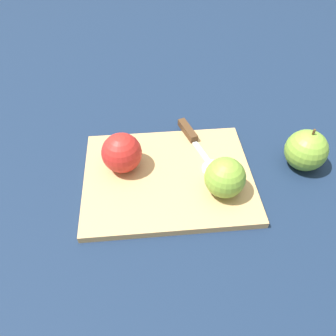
% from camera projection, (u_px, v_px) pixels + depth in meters
% --- Properties ---
extents(ground_plane, '(4.00, 4.00, 0.00)m').
position_uv_depth(ground_plane, '(168.00, 180.00, 0.68)').
color(ground_plane, '#14233D').
extents(cutting_board, '(0.36, 0.29, 0.02)m').
position_uv_depth(cutting_board, '(168.00, 177.00, 0.68)').
color(cutting_board, tan).
rests_on(cutting_board, ground_plane).
extents(apple_half_left, '(0.08, 0.08, 0.08)m').
position_uv_depth(apple_half_left, '(122.00, 153.00, 0.66)').
color(apple_half_left, red).
rests_on(apple_half_left, cutting_board).
extents(apple_half_right, '(0.08, 0.08, 0.08)m').
position_uv_depth(apple_half_right, '(225.00, 178.00, 0.61)').
color(apple_half_right, olive).
rests_on(apple_half_right, cutting_board).
extents(knife, '(0.05, 0.16, 0.02)m').
position_uv_depth(knife, '(189.00, 133.00, 0.75)').
color(knife, silver).
rests_on(knife, cutting_board).
extents(apple_slice, '(0.05, 0.05, 0.00)m').
position_uv_depth(apple_slice, '(214.00, 169.00, 0.68)').
color(apple_slice, beige).
rests_on(apple_slice, cutting_board).
extents(apple_whole, '(0.09, 0.09, 0.10)m').
position_uv_depth(apple_whole, '(305.00, 149.00, 0.68)').
color(apple_whole, olive).
rests_on(apple_whole, ground_plane).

